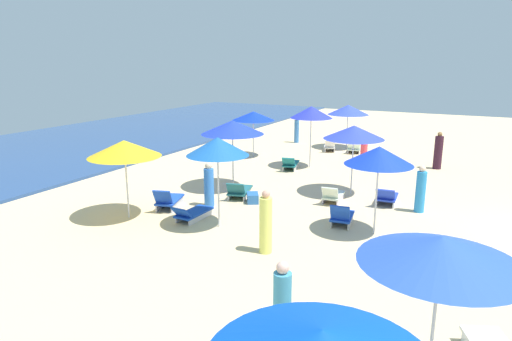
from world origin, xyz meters
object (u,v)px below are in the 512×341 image
object	(u,v)px
beachgoer_0	(421,191)
beachgoer_7	(364,148)
lounge_chair_6_0	(329,147)
umbrella_7	(311,112)
umbrella_0	(124,149)
lounge_chair_2_0	(342,216)
umbrella_2	(379,156)
lounge_chair_5_0	(239,191)
umbrella_8	(253,116)
beachgoer_5	(266,224)
umbrella_6	(348,110)
lounge_chair_3_0	(192,213)
umbrella_5	(232,127)
beachgoer_4	(297,130)
umbrella_4	(354,132)
lounge_chair_4_1	(387,197)
umbrella_3	(218,146)
lounge_chair_4_0	(333,196)
umbrella_9	(441,250)
lounge_chair_6_1	(354,148)
cooler_box_0	(253,198)
lounge_chair_7_0	(291,164)
beachgoer_6	(438,152)
lounge_chair_0_0	(168,200)
beachgoer_2	(282,307)
beachgoer_1	(209,186)

from	to	relation	value
beachgoer_0	beachgoer_7	bearing A→B (deg)	65.01
lounge_chair_6_0	umbrella_7	size ratio (longest dim) A/B	0.49
umbrella_0	lounge_chair_2_0	size ratio (longest dim) A/B	1.90
umbrella_2	lounge_chair_5_0	world-z (taller)	umbrella_2
umbrella_8	beachgoer_5	xyz separation A→B (m)	(-10.42, -5.73, -1.30)
umbrella_6	lounge_chair_6_0	world-z (taller)	umbrella_6
lounge_chair_3_0	umbrella_5	world-z (taller)	umbrella_5
umbrella_2	beachgoer_4	bearing A→B (deg)	30.81
lounge_chair_3_0	umbrella_8	bearing A→B (deg)	-71.85
lounge_chair_2_0	lounge_chair_5_0	bearing A→B (deg)	-21.80
umbrella_4	lounge_chair_4_1	bearing A→B (deg)	-114.73
umbrella_3	lounge_chair_4_0	bearing A→B (deg)	-30.86
umbrella_9	beachgoer_7	distance (m)	15.53
umbrella_7	umbrella_0	bearing A→B (deg)	163.14
umbrella_3	beachgoer_5	size ratio (longest dim) A/B	1.62
lounge_chair_4_1	lounge_chair_6_1	size ratio (longest dim) A/B	0.84
umbrella_4	cooler_box_0	distance (m)	4.37
lounge_chair_4_1	umbrella_9	xyz separation A→B (m)	(-9.08, -2.38, 2.11)
lounge_chair_5_0	beachgoer_0	bearing A→B (deg)	176.48
lounge_chair_5_0	umbrella_9	bearing A→B (deg)	119.01
umbrella_9	beachgoer_4	distance (m)	21.08
lounge_chair_4_0	umbrella_6	distance (m)	10.33
lounge_chair_4_0	lounge_chair_6_0	size ratio (longest dim) A/B	0.95
lounge_chair_7_0	umbrella_9	size ratio (longest dim) A/B	0.62
lounge_chair_7_0	umbrella_0	bearing A→B (deg)	62.75
umbrella_6	beachgoer_6	bearing A→B (deg)	-120.04
lounge_chair_7_0	umbrella_8	size ratio (longest dim) A/B	0.69
lounge_chair_4_0	beachgoer_5	size ratio (longest dim) A/B	0.79
umbrella_0	lounge_chair_5_0	xyz separation A→B (m)	(3.48, -2.08, -1.99)
umbrella_0	lounge_chair_7_0	distance (m)	8.76
lounge_chair_0_0	beachgoer_7	xyz separation A→B (m)	(9.45, -4.25, 0.49)
umbrella_6	beachgoer_7	distance (m)	4.29
umbrella_8	umbrella_2	bearing A→B (deg)	-134.47
umbrella_2	lounge_chair_4_1	size ratio (longest dim) A/B	2.02
lounge_chair_3_0	umbrella_4	size ratio (longest dim) A/B	0.58
lounge_chair_2_0	beachgoer_5	distance (m)	3.14
umbrella_7	lounge_chair_7_0	distance (m)	2.52
lounge_chair_6_0	beachgoer_2	size ratio (longest dim) A/B	0.87
umbrella_6	umbrella_0	bearing A→B (deg)	168.31
lounge_chair_0_0	lounge_chair_2_0	world-z (taller)	lounge_chair_0_0
lounge_chair_7_0	umbrella_9	distance (m)	14.45
umbrella_4	beachgoer_0	xyz separation A→B (m)	(-0.97, -2.55, -1.60)
lounge_chair_6_1	umbrella_9	size ratio (longest dim) A/B	0.59
lounge_chair_4_1	umbrella_7	bearing A→B (deg)	-46.57
beachgoer_7	lounge_chair_7_0	bearing A→B (deg)	154.57
umbrella_4	lounge_chair_7_0	bearing A→B (deg)	53.95
umbrella_9	beachgoer_1	xyz separation A→B (m)	(6.15, 7.75, -1.65)
lounge_chair_4_0	umbrella_4	bearing A→B (deg)	-107.96
umbrella_2	umbrella_3	bearing A→B (deg)	110.30
lounge_chair_2_0	umbrella_7	xyz separation A→B (m)	(6.62, 3.47, 2.29)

